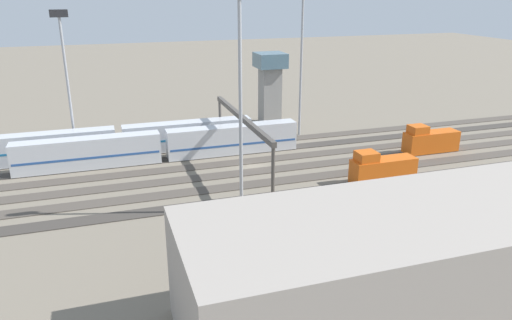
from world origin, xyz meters
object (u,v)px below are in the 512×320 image
at_px(light_mast_1, 240,77).
at_px(signal_gantry, 242,123).
at_px(train_on_track_1, 163,146).
at_px(train_on_track_0, 119,141).
at_px(light_mast_2, 302,42).
at_px(train_on_track_3, 430,140).
at_px(light_mast_0, 65,64).
at_px(control_tower, 270,83).
at_px(train_on_track_5, 382,169).
at_px(maintenance_shed, 471,253).

relative_size(light_mast_1, signal_gantry, 0.93).
bearing_deg(train_on_track_1, train_on_track_0, -35.77).
relative_size(train_on_track_0, light_mast_1, 1.68).
bearing_deg(light_mast_2, train_on_track_3, 136.37).
xyz_separation_m(light_mast_0, light_mast_2, (-41.97, 0.65, 2.21)).
bearing_deg(train_on_track_0, light_mast_2, -176.60).
height_order(train_on_track_1, light_mast_0, light_mast_0).
distance_m(signal_gantry, control_tower, 28.63).
height_order(light_mast_1, control_tower, light_mast_1).
xyz_separation_m(train_on_track_1, light_mast_0, (14.23, -7.71, 13.25)).
relative_size(train_on_track_1, control_tower, 3.15).
bearing_deg(train_on_track_0, train_on_track_5, 145.71).
bearing_deg(train_on_track_1, light_mast_0, -28.43).
relative_size(train_on_track_0, control_tower, 3.15).
height_order(train_on_track_5, light_mast_0, light_mast_0).
xyz_separation_m(train_on_track_5, light_mast_2, (1.98, -27.06, 15.90)).
xyz_separation_m(maintenance_shed, control_tower, (-4.17, -66.17, 3.50)).
relative_size(light_mast_0, signal_gantry, 0.82).
bearing_deg(train_on_track_3, light_mast_1, 19.18).
bearing_deg(maintenance_shed, train_on_track_1, -66.50).
distance_m(train_on_track_5, light_mast_0, 53.73).
xyz_separation_m(light_mast_1, signal_gantry, (-4.83, -15.99, -10.22)).
relative_size(train_on_track_3, light_mast_0, 0.41).
bearing_deg(signal_gantry, light_mast_0, -30.42).
height_order(train_on_track_1, train_on_track_5, same).
distance_m(train_on_track_1, light_mast_0, 20.92).
bearing_deg(train_on_track_5, control_tower, -83.24).
xyz_separation_m(train_on_track_0, signal_gantry, (-18.60, 12.50, 4.95)).
xyz_separation_m(train_on_track_3, signal_gantry, (33.97, -2.50, 5.40)).
xyz_separation_m(signal_gantry, maintenance_shed, (-9.43, 41.00, -2.37)).
bearing_deg(train_on_track_1, maintenance_shed, 113.50).
relative_size(train_on_track_0, light_mast_2, 1.65).
bearing_deg(light_mast_0, train_on_track_5, 147.78).
bearing_deg(train_on_track_0, train_on_track_3, 164.07).
distance_m(train_on_track_1, train_on_track_5, 35.83).
relative_size(light_mast_2, signal_gantry, 0.95).
relative_size(train_on_track_0, train_on_track_3, 4.72).
bearing_deg(train_on_track_0, light_mast_0, -20.35).
height_order(signal_gantry, maintenance_shed, maintenance_shed).
height_order(train_on_track_0, train_on_track_3, same).
relative_size(light_mast_1, light_mast_2, 0.98).
distance_m(light_mast_1, signal_gantry, 19.58).
bearing_deg(train_on_track_3, train_on_track_5, 32.15).
height_order(train_on_track_1, control_tower, control_tower).
bearing_deg(light_mast_1, signal_gantry, -106.80).
xyz_separation_m(train_on_track_1, signal_gantry, (-11.66, 7.50, 4.97)).
bearing_deg(maintenance_shed, light_mast_1, -60.32).
bearing_deg(light_mast_1, light_mast_0, -55.97).
bearing_deg(light_mast_2, light_mast_0, -0.88).
relative_size(train_on_track_1, light_mast_2, 1.65).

